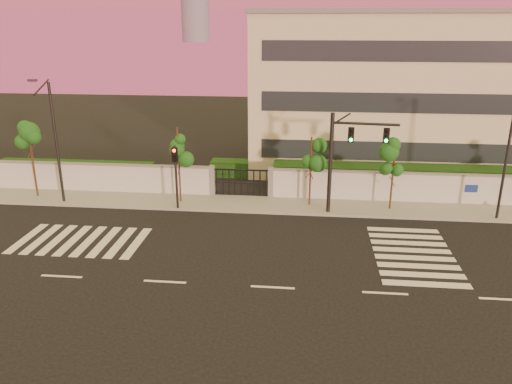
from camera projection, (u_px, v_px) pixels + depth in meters
The scene contains 14 objects.
ground at pixel (273, 287), 22.57m from camera, with size 120.00×120.00×0.00m, color black.
sidewalk at pixel (284, 205), 32.43m from camera, with size 60.00×3.00×0.15m, color gray.
perimeter_wall at pixel (287, 184), 33.51m from camera, with size 60.00×0.36×2.20m.
hedge_row at pixel (303, 176), 36.07m from camera, with size 41.00×4.25×1.80m.
institutional_building at pixel (403, 90), 40.40m from camera, with size 24.40×12.40×12.25m.
road_markings at pixel (248, 250), 26.26m from camera, with size 57.00×7.62×0.02m.
street_tree_b at pixel (31, 143), 32.83m from camera, with size 1.64×1.30×5.20m.
street_tree_c at pixel (178, 148), 31.86m from camera, with size 1.39×1.10×5.10m.
street_tree_d at pixel (311, 156), 31.36m from camera, with size 1.60×1.28×4.61m.
street_tree_e at pixel (394, 159), 30.66m from camera, with size 1.50×1.19×4.65m.
traffic_signal_main at pixel (344, 152), 29.87m from camera, with size 4.01×0.56×6.34m.
traffic_signal_secondary at pixel (176, 170), 30.97m from camera, with size 0.33×0.33×4.22m.
streetlight_west at pixel (54, 138), 31.46m from camera, with size 0.49×1.99×8.27m.
streetlight_east at pixel (508, 155), 28.73m from camera, with size 0.46×1.84×7.66m.
Camera 1 is at (1.30, -19.93, 11.41)m, focal length 35.00 mm.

